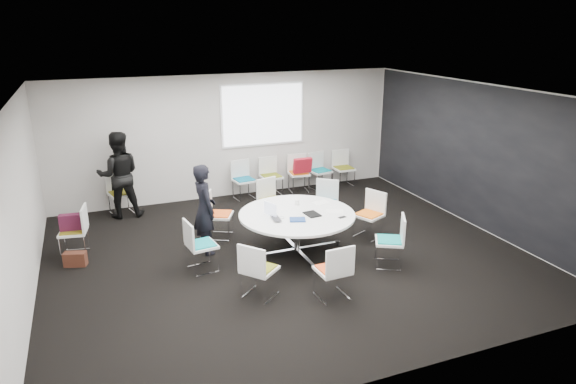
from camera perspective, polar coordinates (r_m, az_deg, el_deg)
name	(u,v)px	position (r m, az deg, el deg)	size (l,w,h in m)	color
room_shell	(291,177)	(8.61, 0.33, 1.66)	(8.08, 7.08, 2.88)	black
conference_table	(297,225)	(8.96, 0.99, -3.68)	(2.01, 2.01, 0.73)	silver
projection_screen	(263,115)	(11.91, -2.78, 8.56)	(1.90, 0.03, 1.35)	white
chair_ring_a	(369,223)	(9.78, 8.96, -3.47)	(0.60, 0.60, 0.88)	silver
chair_ring_b	(325,211)	(10.33, 4.11, -2.09)	(0.64, 0.64, 0.88)	silver
chair_ring_c	(272,209)	(10.41, -1.82, -1.87)	(0.56, 0.55, 0.88)	silver
chair_ring_d	(220,223)	(9.75, -7.61, -3.48)	(0.61, 0.61, 0.88)	silver
chair_ring_e	(202,255)	(8.52, -9.58, -6.89)	(0.51, 0.52, 0.88)	silver
chair_ring_f	(259,280)	(7.65, -3.23, -9.73)	(0.64, 0.64, 0.88)	silver
chair_ring_g	(333,281)	(7.64, 5.00, -9.82)	(0.48, 0.47, 0.88)	silver
chair_ring_h	(389,250)	(8.72, 11.20, -6.38)	(0.61, 0.62, 0.88)	silver
chair_back_a	(244,187)	(11.80, -4.91, 0.54)	(0.52, 0.51, 0.88)	silver
chair_back_b	(271,183)	(12.04, -1.89, 0.95)	(0.48, 0.47, 0.88)	silver
chair_back_c	(299,180)	(12.28, 1.20, 1.32)	(0.51, 0.50, 0.88)	silver
chair_back_d	(320,178)	(12.50, 3.55, 1.59)	(0.53, 0.52, 0.88)	silver
chair_back_e	(343,175)	(12.78, 6.17, 1.89)	(0.46, 0.45, 0.88)	silver
chair_spare_left	(75,240)	(9.67, -22.54, -4.99)	(0.52, 0.53, 0.88)	silver
chair_person_back	(121,201)	(11.41, -18.04, -0.97)	(0.55, 0.54, 0.88)	silver
person_main	(205,209)	(8.99, -9.26, -1.88)	(0.58, 0.38, 1.60)	black
person_back	(119,175)	(11.06, -18.27, 1.82)	(0.87, 0.68, 1.80)	black
laptop	(279,219)	(8.61, -1.05, -2.96)	(0.32, 0.20, 0.03)	#333338
laptop_lid	(270,209)	(8.71, -1.99, -1.90)	(0.30, 0.02, 0.22)	silver
notebook_black	(312,214)	(8.82, 2.70, -2.47)	(0.22, 0.30, 0.02)	black
tablet_folio	(298,220)	(8.57, 1.07, -3.08)	(0.26, 0.20, 0.03)	navy
papers_right	(321,203)	(9.42, 3.66, -1.17)	(0.30, 0.21, 0.00)	white
papers_front	(335,211)	(9.01, 5.22, -2.14)	(0.30, 0.21, 0.00)	white
cup	(297,202)	(9.27, 1.04, -1.17)	(0.08, 0.08, 0.09)	white
phone	(342,217)	(8.74, 6.03, -2.80)	(0.14, 0.07, 0.01)	black
maroon_bag	(72,222)	(9.55, -22.89, -3.09)	(0.40, 0.14, 0.28)	#461228
brown_bag	(75,259)	(9.32, -22.57, -6.90)	(0.36, 0.16, 0.24)	#432015
red_jacket	(303,165)	(11.96, 1.63, 2.97)	(0.44, 0.10, 0.35)	#A51423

